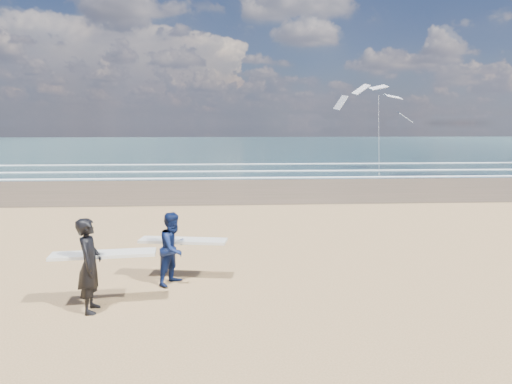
{
  "coord_description": "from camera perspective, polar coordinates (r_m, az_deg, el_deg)",
  "views": [
    {
      "loc": [
        1.86,
        -9.7,
        3.93
      ],
      "look_at": [
        2.82,
        6.0,
        1.56
      ],
      "focal_mm": 32.0,
      "sensor_mm": 36.0,
      "label": 1
    }
  ],
  "objects": [
    {
      "name": "ocean",
      "position": [
        83.78,
        9.03,
        5.8
      ],
      "size": [
        220.0,
        100.0,
        0.02
      ],
      "primitive_type": "cube",
      "color": "#1B363D",
      "rests_on": "ground"
    },
    {
      "name": "surfer_near",
      "position": [
        10.25,
        -19.92,
        -8.47
      ],
      "size": [
        2.24,
        1.11,
        2.01
      ],
      "color": "black",
      "rests_on": "ground"
    },
    {
      "name": "foam_breakers",
      "position": [
        42.11,
        22.04,
        2.67
      ],
      "size": [
        220.0,
        11.7,
        0.05
      ],
      "color": "white",
      "rests_on": "ground"
    },
    {
      "name": "kite_1",
      "position": [
        39.11,
        15.08,
        9.64
      ],
      "size": [
        6.76,
        4.84,
        8.22
      ],
      "color": "slate",
      "rests_on": "ground"
    },
    {
      "name": "surfer_far",
      "position": [
        11.47,
        -10.18,
        -6.86
      ],
      "size": [
        2.25,
        1.33,
        1.79
      ],
      "color": "#0C1843",
      "rests_on": "ground"
    }
  ]
}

